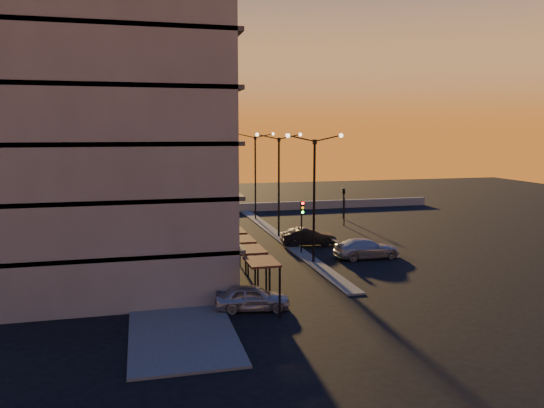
{
  "coord_description": "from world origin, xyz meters",
  "views": [
    {
      "loc": [
        -12.24,
        -36.21,
        9.7
      ],
      "look_at": [
        -1.41,
        6.91,
        3.53
      ],
      "focal_mm": 35.0,
      "sensor_mm": 36.0,
      "label": 1
    }
  ],
  "objects_px": {
    "streetlamp_mid": "(279,176)",
    "car_hatchback": "(252,297)",
    "traffic_light_main": "(302,218)",
    "car_sedan": "(308,237)",
    "car_wagon": "(367,248)"
  },
  "relations": [
    {
      "from": "car_sedan",
      "to": "car_wagon",
      "type": "xyz_separation_m",
      "value": [
        3.0,
        -5.26,
        -0.01
      ]
    },
    {
      "from": "car_sedan",
      "to": "car_wagon",
      "type": "height_order",
      "value": "car_sedan"
    },
    {
      "from": "traffic_light_main",
      "to": "car_sedan",
      "type": "relative_size",
      "value": 0.92
    },
    {
      "from": "car_hatchback",
      "to": "streetlamp_mid",
      "type": "bearing_deg",
      "value": -9.28
    },
    {
      "from": "streetlamp_mid",
      "to": "car_hatchback",
      "type": "relative_size",
      "value": 2.33
    },
    {
      "from": "car_hatchback",
      "to": "car_sedan",
      "type": "distance_m",
      "value": 16.8
    },
    {
      "from": "streetlamp_mid",
      "to": "traffic_light_main",
      "type": "bearing_deg",
      "value": -90.0
    },
    {
      "from": "streetlamp_mid",
      "to": "traffic_light_main",
      "type": "height_order",
      "value": "streetlamp_mid"
    },
    {
      "from": "traffic_light_main",
      "to": "car_sedan",
      "type": "height_order",
      "value": "traffic_light_main"
    },
    {
      "from": "car_hatchback",
      "to": "car_sedan",
      "type": "height_order",
      "value": "car_sedan"
    },
    {
      "from": "streetlamp_mid",
      "to": "car_sedan",
      "type": "xyz_separation_m",
      "value": [
        1.5,
        -4.17,
        -4.83
      ]
    },
    {
      "from": "car_hatchback",
      "to": "car_wagon",
      "type": "relative_size",
      "value": 0.79
    },
    {
      "from": "streetlamp_mid",
      "to": "car_wagon",
      "type": "xyz_separation_m",
      "value": [
        4.5,
        -9.43,
        -4.84
      ]
    },
    {
      "from": "car_sedan",
      "to": "car_wagon",
      "type": "bearing_deg",
      "value": -145.12
    },
    {
      "from": "car_sedan",
      "to": "car_hatchback",
      "type": "bearing_deg",
      "value": 156.73
    }
  ]
}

